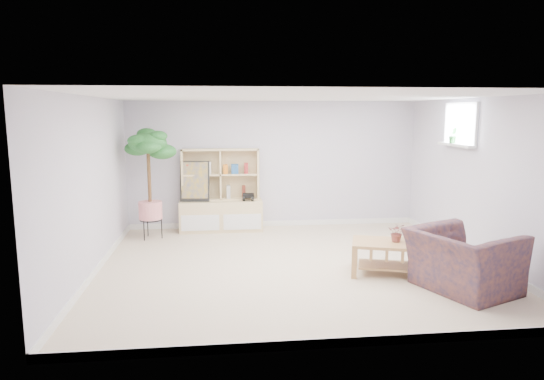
{
  "coord_description": "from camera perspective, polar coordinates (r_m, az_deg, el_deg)",
  "views": [
    {
      "loc": [
        -1.06,
        -6.65,
        2.18
      ],
      "look_at": [
        -0.26,
        0.41,
        1.04
      ],
      "focal_mm": 32.0,
      "sensor_mm": 36.0,
      "label": 1
    }
  ],
  "objects": [
    {
      "name": "window_sill",
      "position": [
        8.17,
        20.84,
        4.98
      ],
      "size": [
        0.14,
        1.0,
        0.04
      ],
      "primitive_type": "cube",
      "color": "white",
      "rests_on": "walls"
    },
    {
      "name": "armchair",
      "position": [
        6.45,
        21.56,
        -7.31
      ],
      "size": [
        1.38,
        1.46,
        0.86
      ],
      "primitive_type": "imported",
      "rotation": [
        0.0,
        0.0,
        1.97
      ],
      "color": "#171F40",
      "rests_on": "floor"
    },
    {
      "name": "sill_plant",
      "position": [
        8.26,
        20.54,
        6.05
      ],
      "size": [
        0.16,
        0.14,
        0.25
      ],
      "primitive_type": "imported",
      "rotation": [
        0.0,
        0.0,
        -0.21
      ],
      "color": "#195E20",
      "rests_on": "window_sill"
    },
    {
      "name": "window",
      "position": [
        8.18,
        21.34,
        7.2
      ],
      "size": [
        0.1,
        0.98,
        0.68
      ],
      "primitive_type": null,
      "color": "#D0E4FF",
      "rests_on": "walls"
    },
    {
      "name": "storage_unit",
      "position": [
        9.01,
        -6.05,
        -0.03
      ],
      "size": [
        1.52,
        0.51,
        1.52
      ],
      "primitive_type": null,
      "color": "beige",
      "rests_on": "floor"
    },
    {
      "name": "coffee_table",
      "position": [
        6.84,
        14.08,
        -7.8
      ],
      "size": [
        1.23,
        0.9,
        0.45
      ],
      "primitive_type": null,
      "rotation": [
        0.0,
        0.0,
        -0.3
      ],
      "color": "#9F7B4B",
      "rests_on": "floor"
    },
    {
      "name": "baseboard",
      "position": [
        7.07,
        2.53,
        -8.48
      ],
      "size": [
        5.5,
        5.0,
        0.1
      ],
      "primitive_type": null,
      "color": "white",
      "rests_on": "floor"
    },
    {
      "name": "poster",
      "position": [
        8.95,
        -9.07,
        1.01
      ],
      "size": [
        0.54,
        0.18,
        0.74
      ],
      "primitive_type": null,
      "rotation": [
        0.0,
        0.0,
        -0.1
      ],
      "color": "#DDAC0B",
      "rests_on": "storage_unit"
    },
    {
      "name": "toy_truck",
      "position": [
        8.97,
        -2.79,
        -0.76
      ],
      "size": [
        0.31,
        0.23,
        0.15
      ],
      "primitive_type": null,
      "rotation": [
        0.0,
        0.0,
        -0.13
      ],
      "color": "black",
      "rests_on": "storage_unit"
    },
    {
      "name": "table_plant",
      "position": [
        6.79,
        14.52,
        -4.86
      ],
      "size": [
        0.3,
        0.28,
        0.26
      ],
      "primitive_type": "imported",
      "rotation": [
        0.0,
        0.0,
        -0.45
      ],
      "color": "#2A6536",
      "rests_on": "coffee_table"
    },
    {
      "name": "floor",
      "position": [
        7.08,
        2.53,
        -8.86
      ],
      "size": [
        5.5,
        5.0,
        0.01
      ],
      "primitive_type": "cube",
      "color": "#BEB29C",
      "rests_on": "ground"
    },
    {
      "name": "ceiling",
      "position": [
        6.74,
        2.67,
        10.94
      ],
      "size": [
        5.5,
        5.0,
        0.01
      ],
      "primitive_type": "cube",
      "color": "white",
      "rests_on": "walls"
    },
    {
      "name": "walls",
      "position": [
        6.81,
        2.6,
        0.79
      ],
      "size": [
        5.51,
        5.01,
        2.4
      ],
      "color": "silver",
      "rests_on": "floor"
    },
    {
      "name": "floor_tree",
      "position": [
        8.61,
        -14.23,
        0.66
      ],
      "size": [
        0.75,
        0.75,
        1.92
      ],
      "primitive_type": null,
      "rotation": [
        0.0,
        0.0,
        -0.06
      ],
      "color": "#195E20",
      "rests_on": "floor"
    }
  ]
}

